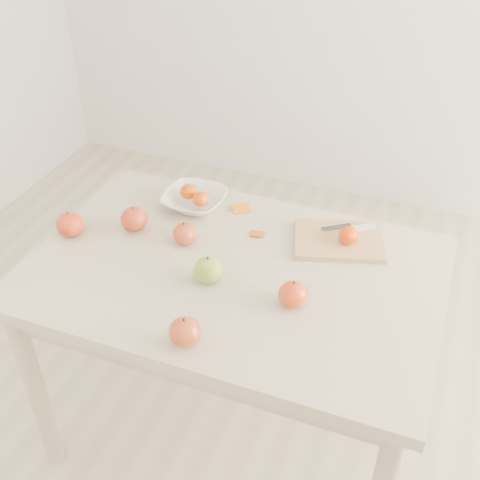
% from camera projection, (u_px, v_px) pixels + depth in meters
% --- Properties ---
extents(ground, '(3.50, 3.50, 0.00)m').
position_uv_depth(ground, '(235.00, 427.00, 2.21)').
color(ground, '#C6B293').
rests_on(ground, ground).
extents(table, '(1.20, 0.80, 0.75)m').
position_uv_depth(table, '(234.00, 294.00, 1.82)').
color(table, beige).
rests_on(table, ground).
extents(cutting_board, '(0.32, 0.27, 0.02)m').
position_uv_depth(cutting_board, '(339.00, 241.00, 1.86)').
color(cutting_board, tan).
rests_on(cutting_board, table).
extents(board_tangerine, '(0.06, 0.06, 0.05)m').
position_uv_depth(board_tangerine, '(349.00, 235.00, 1.82)').
color(board_tangerine, '#DF3C07').
rests_on(board_tangerine, cutting_board).
extents(fruit_bowl, '(0.21, 0.21, 0.05)m').
position_uv_depth(fruit_bowl, '(195.00, 200.00, 2.01)').
color(fruit_bowl, white).
rests_on(fruit_bowl, table).
extents(bowl_tangerine_near, '(0.06, 0.06, 0.05)m').
position_uv_depth(bowl_tangerine_near, '(189.00, 191.00, 2.01)').
color(bowl_tangerine_near, '#D33B07').
rests_on(bowl_tangerine_near, fruit_bowl).
extents(bowl_tangerine_far, '(0.05, 0.05, 0.05)m').
position_uv_depth(bowl_tangerine_far, '(201.00, 199.00, 1.98)').
color(bowl_tangerine_far, '#C94807').
rests_on(bowl_tangerine_far, fruit_bowl).
extents(orange_peel_a, '(0.07, 0.07, 0.01)m').
position_uv_depth(orange_peel_a, '(242.00, 210.00, 2.01)').
color(orange_peel_a, orange).
rests_on(orange_peel_a, table).
extents(orange_peel_b, '(0.05, 0.04, 0.01)m').
position_uv_depth(orange_peel_b, '(258.00, 234.00, 1.89)').
color(orange_peel_b, '#CD510E').
rests_on(orange_peel_b, table).
extents(paring_knife, '(0.16, 0.09, 0.01)m').
position_uv_depth(paring_knife, '(359.00, 227.00, 1.89)').
color(paring_knife, white).
rests_on(paring_knife, cutting_board).
extents(apple_green, '(0.08, 0.08, 0.08)m').
position_uv_depth(apple_green, '(208.00, 270.00, 1.70)').
color(apple_green, olive).
rests_on(apple_green, table).
extents(apple_red_c, '(0.08, 0.08, 0.07)m').
position_uv_depth(apple_red_c, '(185.00, 331.00, 1.50)').
color(apple_red_c, maroon).
rests_on(apple_red_c, table).
extents(apple_red_a, '(0.07, 0.07, 0.07)m').
position_uv_depth(apple_red_a, '(185.00, 234.00, 1.84)').
color(apple_red_a, maroon).
rests_on(apple_red_a, table).
extents(apple_red_d, '(0.09, 0.09, 0.08)m').
position_uv_depth(apple_red_d, '(70.00, 224.00, 1.87)').
color(apple_red_d, '#9B070A').
rests_on(apple_red_d, table).
extents(apple_red_b, '(0.09, 0.09, 0.08)m').
position_uv_depth(apple_red_b, '(134.00, 219.00, 1.90)').
color(apple_red_b, maroon).
rests_on(apple_red_b, table).
extents(apple_red_e, '(0.08, 0.08, 0.07)m').
position_uv_depth(apple_red_e, '(293.00, 294.00, 1.61)').
color(apple_red_e, '#A00B18').
rests_on(apple_red_e, table).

